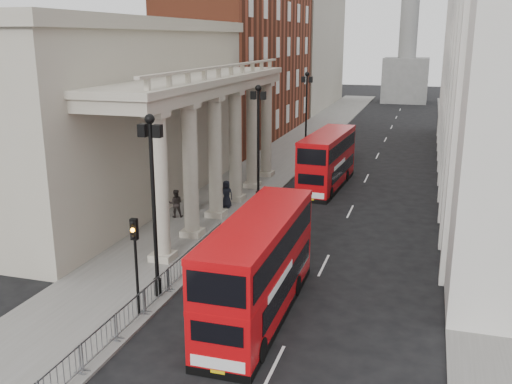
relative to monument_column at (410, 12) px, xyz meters
The scene contains 19 objects.
ground 93.57m from the monument_column, 93.73° to the right, with size 260.00×260.00×0.00m, color black.
sidewalk_west 64.64m from the monument_column, 98.26° to the right, with size 6.00×140.00×0.12m, color slate.
sidewalk_east 64.45m from the monument_column, 83.10° to the right, with size 3.00×140.00×0.12m, color slate.
kerb 64.29m from the monument_column, 95.57° to the right, with size 0.20×140.00×0.14m, color slate.
portico_building 76.47m from the monument_column, 102.57° to the right, with size 9.00×28.00×12.00m, color #A9A18E.
brick_building 47.26m from the monument_column, 110.56° to the right, with size 9.00×32.00×22.00m, color maroon.
west_building_far 21.26m from the monument_column, 143.97° to the right, with size 9.00×30.00×20.00m, color #A9A18E.
east_building 60.93m from the monument_column, 80.54° to the right, with size 8.00×55.00×25.00m, color silver.
monument_column is the anchor object (origin of this frame).
lamp_post_south 88.94m from the monument_column, 94.29° to the right, with size 1.05×0.44×8.32m.
lamp_post_mid 73.14m from the monument_column, 95.24° to the right, with size 1.05×0.44×8.32m.
lamp_post_north 57.46m from the monument_column, 96.72° to the right, with size 1.05×0.44×8.32m.
traffic_light 91.17m from the monument_column, 94.13° to the right, with size 0.28×0.33×4.30m.
crowd_barriers 91.29m from the monument_column, 94.05° to the right, with size 0.50×18.75×1.10m.
bus_near 89.37m from the monument_column, 91.09° to the right, with size 2.50×10.14×4.37m.
bus_far 67.31m from the monument_column, 92.38° to the right, with size 3.01×10.18×4.34m.
pedestrian_a 77.73m from the monument_column, 97.58° to the right, with size 0.57×0.38×1.57m, color black.
pedestrian_b 79.12m from the monument_column, 97.96° to the right, with size 0.90×0.70×1.86m, color black.
pedestrian_c 75.85m from the monument_column, 96.43° to the right, with size 0.93×0.61×1.91m, color black.
Camera 1 is at (10.70, -17.67, 11.54)m, focal length 40.00 mm.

